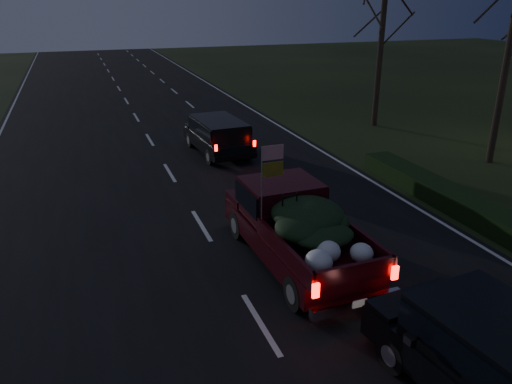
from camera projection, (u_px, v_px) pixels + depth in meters
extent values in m
plane|color=black|center=(260.00, 324.00, 10.22)|extent=(120.00, 120.00, 0.00)
cube|color=black|center=(260.00, 324.00, 10.21)|extent=(14.00, 120.00, 0.02)
cube|color=black|center=(466.00, 206.00, 15.19)|extent=(1.00, 10.00, 0.60)
cylinder|color=black|center=(508.00, 54.00, 18.74)|extent=(0.28, 0.28, 8.50)
cylinder|color=black|center=(380.00, 56.00, 24.83)|extent=(0.28, 0.28, 7.00)
cube|color=#34070D|center=(295.00, 239.00, 12.49)|extent=(2.18, 5.15, 0.56)
cube|color=#34070D|center=(281.00, 198.00, 13.00)|extent=(1.93, 1.68, 0.92)
cube|color=black|center=(281.00, 194.00, 12.96)|extent=(2.03, 1.58, 0.56)
cube|color=#34070D|center=(321.00, 251.00, 11.23)|extent=(1.97, 2.90, 0.06)
ellipsoid|color=black|center=(313.00, 223.00, 11.52)|extent=(1.68, 1.88, 0.61)
cylinder|color=gray|center=(262.00, 188.00, 11.64)|extent=(0.03, 0.03, 2.03)
cube|color=red|center=(273.00, 153.00, 11.42)|extent=(0.53, 0.04, 0.35)
cube|color=gold|center=(273.00, 169.00, 11.57)|extent=(0.53, 0.04, 0.35)
cube|color=black|center=(217.00, 141.00, 21.24)|extent=(2.05, 4.37, 0.53)
cube|color=black|center=(219.00, 128.00, 20.83)|extent=(1.87, 3.21, 0.71)
cube|color=black|center=(219.00, 126.00, 20.80)|extent=(1.95, 3.13, 0.43)
cube|color=black|center=(502.00, 382.00, 7.84)|extent=(2.44, 4.84, 0.58)
cube|color=black|center=(410.00, 340.00, 7.95)|extent=(0.12, 0.22, 0.16)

